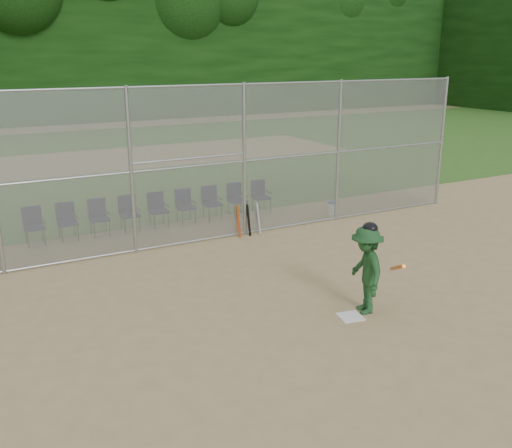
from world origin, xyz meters
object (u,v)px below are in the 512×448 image
home_plate (350,317)px  chair_0 (34,227)px  batter_at_plate (366,269)px  water_cooler (333,208)px

home_plate → chair_0: 8.49m
home_plate → chair_0: chair_0 is taller
batter_at_plate → water_cooler: size_ratio=4.51×
home_plate → water_cooler: size_ratio=1.08×
water_cooler → home_plate: bearing=-123.0°
chair_0 → home_plate: bearing=-57.8°
home_plate → batter_at_plate: size_ratio=0.24×
chair_0 → water_cooler: bearing=-8.4°
batter_at_plate → chair_0: 8.62m
batter_at_plate → home_plate: bearing=-167.3°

